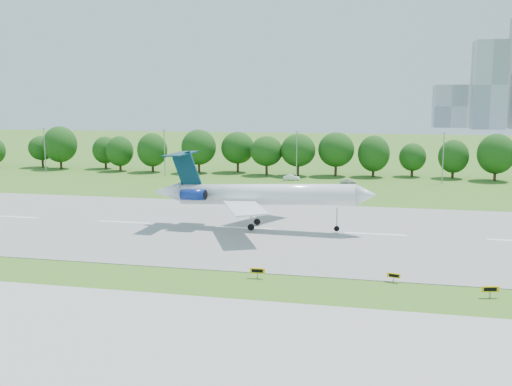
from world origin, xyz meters
name	(u,v)px	position (x,y,z in m)	size (l,w,h in m)	color
ground	(373,288)	(0.00, 0.00, 0.00)	(600.00, 600.00, 0.00)	#3B6A1C
runway	(375,234)	(0.00, 25.00, 0.04)	(400.00, 45.00, 0.08)	gray
taxiway	(370,364)	(0.00, -18.00, 0.04)	(400.00, 23.00, 0.08)	#ADADA8
tree_line	(379,153)	(0.00, 92.00, 6.19)	(288.40, 8.40, 10.40)	#382314
light_poles	(368,156)	(-2.50, 82.00, 6.34)	(175.90, 0.25, 12.19)	gray
airliner	(255,193)	(-18.27, 25.05, 5.54)	(34.59, 25.25, 11.65)	white
taxi_sign_left	(394,276)	(2.10, 2.48, 0.75)	(1.44, 0.50, 1.02)	gray
taxi_sign_centre	(258,271)	(-12.65, 0.73, 0.86)	(1.67, 0.29, 1.17)	gray
taxi_sign_right	(490,289)	(11.44, -0.62, 0.89)	(1.73, 0.56, 1.21)	gray
service_vehicle_a	(292,178)	(-21.10, 81.05, 0.66)	(1.40, 4.03, 1.33)	white
service_vehicle_b	(348,181)	(-6.85, 77.60, 0.64)	(1.51, 3.75, 1.28)	silver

